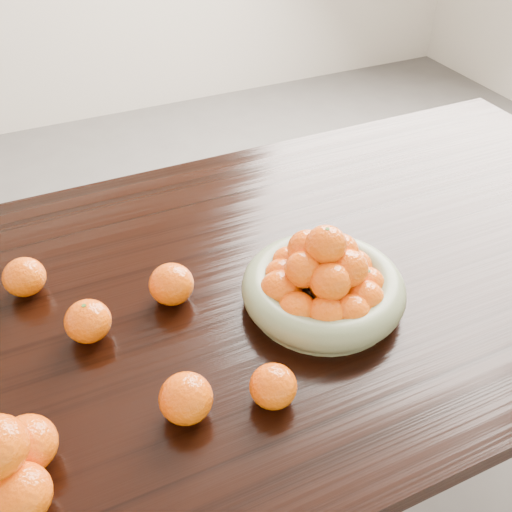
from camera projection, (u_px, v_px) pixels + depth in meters
name	position (u px, v px, depth m)	size (l,w,h in m)	color
ground	(261.00, 475.00, 1.62)	(5.00, 5.00, 0.00)	#5C5A57
dining_table	(263.00, 309.00, 1.20)	(2.00, 1.00, 0.75)	black
fruit_bowl	(323.00, 283.00, 1.06)	(0.31, 0.31, 0.17)	#747D5C
orange_pyramid	(3.00, 465.00, 0.77)	(0.16, 0.16, 0.14)	#DE5C06
loose_orange_0	(88.00, 321.00, 1.00)	(0.08, 0.08, 0.08)	#DE5C06
loose_orange_1	(186.00, 398.00, 0.87)	(0.08, 0.08, 0.08)	#DE5C06
loose_orange_2	(273.00, 386.00, 0.89)	(0.08, 0.08, 0.07)	#DE5C06
loose_orange_3	(24.00, 277.00, 1.09)	(0.08, 0.08, 0.07)	#DE5C06
loose_orange_4	(171.00, 284.00, 1.07)	(0.08, 0.08, 0.08)	#DE5C06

